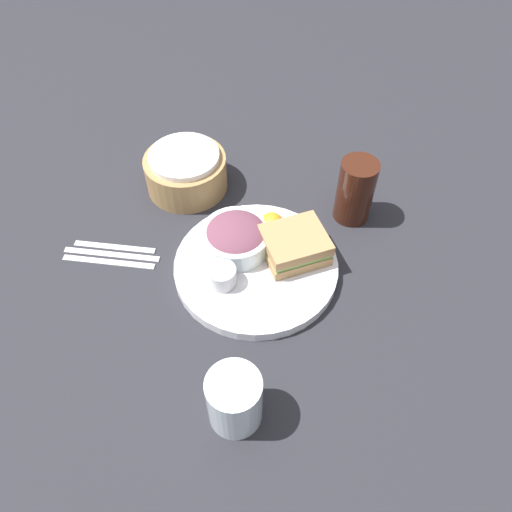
{
  "coord_description": "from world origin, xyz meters",
  "views": [
    {
      "loc": [
        -0.1,
        -0.54,
        0.72
      ],
      "look_at": [
        0.0,
        0.0,
        0.04
      ],
      "focal_mm": 35.0,
      "sensor_mm": 36.0,
      "label": 1
    }
  ],
  "objects_px": {
    "knife": "(112,254)",
    "water_glass": "(235,400)",
    "dressing_cup": "(222,276)",
    "spoon": "(115,247)",
    "salad_bowl": "(236,237)",
    "drink_glass": "(355,191)",
    "fork": "(109,262)",
    "sandwich": "(295,245)",
    "bread_basket": "(186,171)",
    "plate": "(256,267)"
  },
  "relations": [
    {
      "from": "sandwich",
      "to": "dressing_cup",
      "type": "xyz_separation_m",
      "value": [
        -0.14,
        -0.04,
        -0.01
      ]
    },
    {
      "from": "plate",
      "to": "fork",
      "type": "relative_size",
      "value": 1.7
    },
    {
      "from": "fork",
      "to": "knife",
      "type": "xyz_separation_m",
      "value": [
        0.01,
        0.02,
        0.0
      ]
    },
    {
      "from": "plate",
      "to": "knife",
      "type": "xyz_separation_m",
      "value": [
        -0.26,
        0.08,
        -0.01
      ]
    },
    {
      "from": "sandwich",
      "to": "bread_basket",
      "type": "relative_size",
      "value": 0.74
    },
    {
      "from": "sandwich",
      "to": "water_glass",
      "type": "xyz_separation_m",
      "value": [
        -0.15,
        -0.27,
        0.01
      ]
    },
    {
      "from": "plate",
      "to": "dressing_cup",
      "type": "distance_m",
      "value": 0.08
    },
    {
      "from": "drink_glass",
      "to": "dressing_cup",
      "type": "bearing_deg",
      "value": -154.16
    },
    {
      "from": "dressing_cup",
      "to": "spoon",
      "type": "relative_size",
      "value": 0.32
    },
    {
      "from": "drink_glass",
      "to": "spoon",
      "type": "relative_size",
      "value": 0.84
    },
    {
      "from": "dressing_cup",
      "to": "salad_bowl",
      "type": "bearing_deg",
      "value": 64.15
    },
    {
      "from": "fork",
      "to": "knife",
      "type": "height_order",
      "value": "same"
    },
    {
      "from": "fork",
      "to": "salad_bowl",
      "type": "bearing_deg",
      "value": -167.13
    },
    {
      "from": "spoon",
      "to": "fork",
      "type": "bearing_deg",
      "value": 90.0
    },
    {
      "from": "plate",
      "to": "sandwich",
      "type": "bearing_deg",
      "value": 7.16
    },
    {
      "from": "sandwich",
      "to": "fork",
      "type": "distance_m",
      "value": 0.34
    },
    {
      "from": "salad_bowl",
      "to": "dressing_cup",
      "type": "relative_size",
      "value": 2.52
    },
    {
      "from": "salad_bowl",
      "to": "drink_glass",
      "type": "bearing_deg",
      "value": 13.43
    },
    {
      "from": "sandwich",
      "to": "fork",
      "type": "bearing_deg",
      "value": 170.2
    },
    {
      "from": "fork",
      "to": "knife",
      "type": "distance_m",
      "value": 0.02
    },
    {
      "from": "sandwich",
      "to": "drink_glass",
      "type": "distance_m",
      "value": 0.17
    },
    {
      "from": "salad_bowl",
      "to": "knife",
      "type": "relative_size",
      "value": 0.69
    },
    {
      "from": "spoon",
      "to": "water_glass",
      "type": "xyz_separation_m",
      "value": [
        0.17,
        -0.36,
        0.05
      ]
    },
    {
      "from": "fork",
      "to": "water_glass",
      "type": "distance_m",
      "value": 0.38
    },
    {
      "from": "knife",
      "to": "salad_bowl",
      "type": "bearing_deg",
      "value": -171.45
    },
    {
      "from": "drink_glass",
      "to": "knife",
      "type": "relative_size",
      "value": 0.72
    },
    {
      "from": "spoon",
      "to": "water_glass",
      "type": "bearing_deg",
      "value": 133.85
    },
    {
      "from": "water_glass",
      "to": "plate",
      "type": "bearing_deg",
      "value": 73.0
    },
    {
      "from": "salad_bowl",
      "to": "spoon",
      "type": "bearing_deg",
      "value": 166.07
    },
    {
      "from": "salad_bowl",
      "to": "drink_glass",
      "type": "xyz_separation_m",
      "value": [
        0.24,
        0.06,
        0.02
      ]
    },
    {
      "from": "drink_glass",
      "to": "water_glass",
      "type": "bearing_deg",
      "value": -128.79
    },
    {
      "from": "sandwich",
      "to": "bread_basket",
      "type": "xyz_separation_m",
      "value": [
        -0.17,
        0.23,
        -0.0
      ]
    },
    {
      "from": "plate",
      "to": "dressing_cup",
      "type": "height_order",
      "value": "dressing_cup"
    },
    {
      "from": "plate",
      "to": "bread_basket",
      "type": "relative_size",
      "value": 1.77
    },
    {
      "from": "spoon",
      "to": "bread_basket",
      "type": "bearing_deg",
      "value": -118.83
    },
    {
      "from": "dressing_cup",
      "to": "fork",
      "type": "distance_m",
      "value": 0.22
    },
    {
      "from": "salad_bowl",
      "to": "water_glass",
      "type": "bearing_deg",
      "value": -99.55
    },
    {
      "from": "plate",
      "to": "water_glass",
      "type": "height_order",
      "value": "water_glass"
    },
    {
      "from": "drink_glass",
      "to": "spoon",
      "type": "height_order",
      "value": "drink_glass"
    },
    {
      "from": "sandwich",
      "to": "bread_basket",
      "type": "bearing_deg",
      "value": 126.05
    },
    {
      "from": "spoon",
      "to": "salad_bowl",
      "type": "bearing_deg",
      "value": -175.88
    },
    {
      "from": "knife",
      "to": "water_glass",
      "type": "bearing_deg",
      "value": 135.71
    },
    {
      "from": "fork",
      "to": "drink_glass",
      "type": "bearing_deg",
      "value": -157.66
    },
    {
      "from": "salad_bowl",
      "to": "spoon",
      "type": "relative_size",
      "value": 0.81
    },
    {
      "from": "drink_glass",
      "to": "knife",
      "type": "bearing_deg",
      "value": -177.75
    },
    {
      "from": "plate",
      "to": "fork",
      "type": "bearing_deg",
      "value": 165.76
    },
    {
      "from": "drink_glass",
      "to": "fork",
      "type": "bearing_deg",
      "value": -175.71
    },
    {
      "from": "dressing_cup",
      "to": "bread_basket",
      "type": "distance_m",
      "value": 0.28
    },
    {
      "from": "bread_basket",
      "to": "fork",
      "type": "height_order",
      "value": "bread_basket"
    },
    {
      "from": "dressing_cup",
      "to": "spoon",
      "type": "distance_m",
      "value": 0.23
    }
  ]
}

